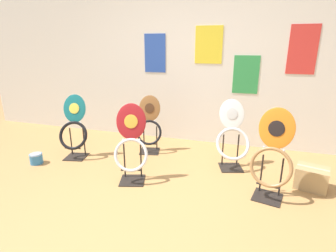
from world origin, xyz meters
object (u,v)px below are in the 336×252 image
(toilet_seat_display_orange_sun, at_px, (272,158))
(paint_can, at_px, (36,158))
(toilet_seat_display_teal_sax, at_px, (74,130))
(toilet_seat_display_white_plain, at_px, (232,139))
(storage_box, at_px, (311,178))
(toilet_seat_display_crimson_swirl, at_px, (131,145))
(toilet_seat_display_woodgrain, at_px, (149,126))

(toilet_seat_display_orange_sun, relative_size, paint_can, 5.71)
(toilet_seat_display_teal_sax, xyz_separation_m, paint_can, (-0.38, -0.35, -0.32))
(toilet_seat_display_teal_sax, height_order, toilet_seat_display_orange_sun, toilet_seat_display_orange_sun)
(toilet_seat_display_white_plain, distance_m, storage_box, 0.97)
(toilet_seat_display_crimson_swirl, bearing_deg, toilet_seat_display_teal_sax, 160.22)
(toilet_seat_display_orange_sun, bearing_deg, paint_can, -179.14)
(toilet_seat_display_orange_sun, xyz_separation_m, paint_can, (-2.93, -0.04, -0.38))
(toilet_seat_display_white_plain, bearing_deg, toilet_seat_display_crimson_swirl, -147.86)
(toilet_seat_display_orange_sun, distance_m, toilet_seat_display_woodgrain, 1.82)
(toilet_seat_display_orange_sun, xyz_separation_m, storage_box, (0.47, 0.35, -0.33))
(toilet_seat_display_woodgrain, relative_size, toilet_seat_display_white_plain, 0.96)
(toilet_seat_display_teal_sax, relative_size, toilet_seat_display_white_plain, 1.01)
(toilet_seat_display_woodgrain, xyz_separation_m, paint_can, (-1.30, -0.85, -0.31))
(toilet_seat_display_orange_sun, height_order, toilet_seat_display_woodgrain, toilet_seat_display_orange_sun)
(toilet_seat_display_crimson_swirl, bearing_deg, toilet_seat_display_woodgrain, 97.73)
(toilet_seat_display_teal_sax, relative_size, storage_box, 2.30)
(toilet_seat_display_woodgrain, bearing_deg, toilet_seat_display_orange_sun, -26.47)
(toilet_seat_display_orange_sun, relative_size, storage_box, 2.49)
(storage_box, bearing_deg, toilet_seat_display_teal_sax, -179.14)
(toilet_seat_display_woodgrain, height_order, paint_can, toilet_seat_display_woodgrain)
(paint_can, bearing_deg, storage_box, 6.58)
(toilet_seat_display_crimson_swirl, xyz_separation_m, toilet_seat_display_white_plain, (1.08, 0.68, -0.05))
(toilet_seat_display_crimson_swirl, height_order, toilet_seat_display_woodgrain, toilet_seat_display_crimson_swirl)
(toilet_seat_display_crimson_swirl, distance_m, toilet_seat_display_orange_sun, 1.51)
(toilet_seat_display_crimson_swirl, distance_m, storage_box, 2.04)
(toilet_seat_display_white_plain, height_order, storage_box, toilet_seat_display_white_plain)
(toilet_seat_display_crimson_swirl, height_order, storage_box, toilet_seat_display_crimson_swirl)
(toilet_seat_display_woodgrain, distance_m, toilet_seat_display_white_plain, 1.22)
(toilet_seat_display_orange_sun, relative_size, toilet_seat_display_white_plain, 1.10)
(toilet_seat_display_crimson_swirl, distance_m, toilet_seat_display_woodgrain, 0.89)
(toilet_seat_display_crimson_swirl, height_order, toilet_seat_display_white_plain, toilet_seat_display_crimson_swirl)
(toilet_seat_display_white_plain, xyz_separation_m, storage_box, (0.89, -0.26, -0.27))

